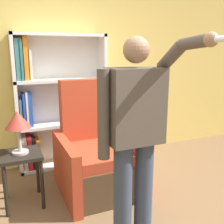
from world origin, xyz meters
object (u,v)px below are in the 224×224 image
Objects in this scene: bookcase at (53,104)px; table_lamp at (18,122)px; armchair at (94,158)px; person_standing at (135,134)px; side_table at (21,163)px.

bookcase reaches higher than table_lamp.
person_standing is at bearing -90.80° from armchair.
side_table is at bearing -178.61° from armchair.
side_table is at bearing 128.89° from person_standing.
armchair is 2.21× the size of side_table.
bookcase reaches higher than armchair.
bookcase reaches higher than side_table.
person_standing is (0.29, -1.81, 0.09)m from bookcase.
person_standing is 1.26m from table_lamp.
side_table is (-0.80, -0.02, 0.09)m from armchair.
armchair is at bearing 1.39° from table_lamp.
bookcase is 1.44× the size of armchair.
table_lamp reaches higher than side_table.
bookcase is 1.83m from person_standing.
side_table is at bearing 0.00° from table_lamp.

